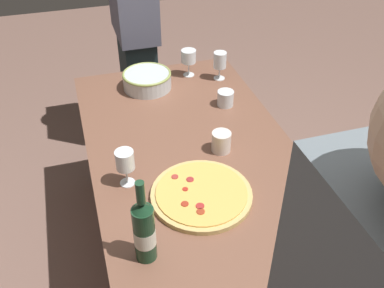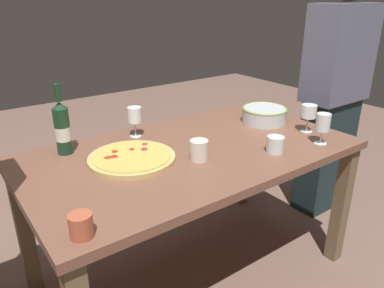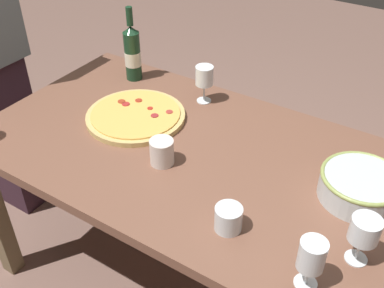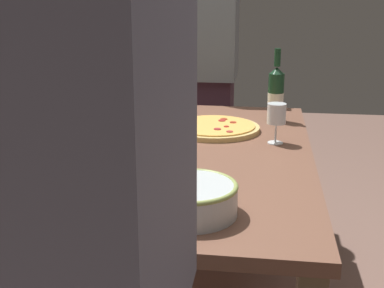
% 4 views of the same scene
% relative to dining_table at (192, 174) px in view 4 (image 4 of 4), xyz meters
% --- Properties ---
extents(dining_table, '(1.60, 0.90, 0.75)m').
position_rel_dining_table_xyz_m(dining_table, '(0.00, 0.00, 0.00)').
color(dining_table, brown).
rests_on(dining_table, ground).
extents(pizza, '(0.39, 0.39, 0.03)m').
position_rel_dining_table_xyz_m(pizza, '(-0.30, 0.05, 0.11)').
color(pizza, tan).
rests_on(pizza, dining_table).
extents(serving_bowl, '(0.26, 0.26, 0.09)m').
position_rel_dining_table_xyz_m(serving_bowl, '(0.58, 0.08, 0.14)').
color(serving_bowl, silver).
rests_on(serving_bowl, dining_table).
extents(wine_bottle, '(0.07, 0.07, 0.33)m').
position_rel_dining_table_xyz_m(wine_bottle, '(-0.51, 0.31, 0.22)').
color(wine_bottle, '#193B23').
rests_on(wine_bottle, dining_table).
extents(wine_glass_near_pizza, '(0.07, 0.07, 0.16)m').
position_rel_dining_table_xyz_m(wine_glass_near_pizza, '(-0.14, 0.31, 0.21)').
color(wine_glass_near_pizza, white).
rests_on(wine_glass_near_pizza, dining_table).
extents(wine_glass_by_bottle, '(0.07, 0.07, 0.16)m').
position_rel_dining_table_xyz_m(wine_glass_by_bottle, '(0.56, -0.33, 0.20)').
color(wine_glass_by_bottle, white).
rests_on(wine_glass_by_bottle, dining_table).
extents(wine_glass_far_left, '(0.08, 0.08, 0.15)m').
position_rel_dining_table_xyz_m(wine_glass_far_left, '(0.65, -0.18, 0.20)').
color(wine_glass_far_left, white).
rests_on(wine_glass_far_left, dining_table).
extents(cup_amber, '(0.08, 0.08, 0.09)m').
position_rel_dining_table_xyz_m(cup_amber, '(-0.05, -0.12, 0.14)').
color(cup_amber, silver).
rests_on(cup_amber, dining_table).
extents(cup_ceramic, '(0.08, 0.08, 0.08)m').
position_rel_dining_table_xyz_m(cup_ceramic, '(-0.69, -0.36, 0.13)').
color(cup_ceramic, '#BA583C').
rests_on(cup_ceramic, dining_table).
extents(cup_spare, '(0.08, 0.08, 0.08)m').
position_rel_dining_table_xyz_m(cup_spare, '(0.30, -0.26, 0.13)').
color(cup_spare, white).
rests_on(cup_spare, dining_table).
extents(person_host, '(0.39, 0.24, 1.72)m').
position_rel_dining_table_xyz_m(person_host, '(-1.12, -0.02, 0.23)').
color(person_host, '#341F2A').
rests_on(person_host, ground).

